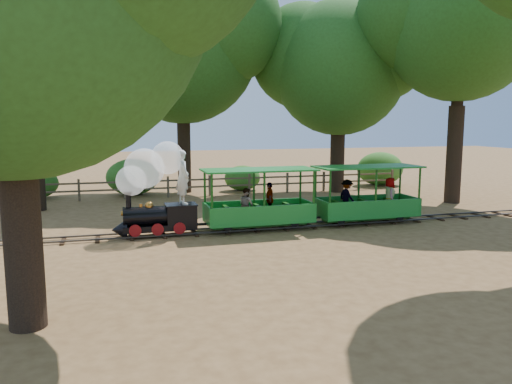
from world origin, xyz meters
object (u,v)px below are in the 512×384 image
object	(u,v)px
locomotive	(153,182)
fence	(230,183)
carriage_rear	(366,200)
carriage_front	(259,207)

from	to	relation	value
locomotive	fence	xyz separation A→B (m)	(4.28, 7.93, -1.14)
carriage_rear	fence	size ratio (longest dim) A/B	0.21
locomotive	fence	size ratio (longest dim) A/B	0.17
locomotive	carriage_front	bearing A→B (deg)	-1.33
carriage_rear	carriage_front	bearing A→B (deg)	179.87
locomotive	fence	distance (m)	9.09
carriage_rear	fence	bearing A→B (deg)	111.21
carriage_front	fence	xyz separation A→B (m)	(0.85, 8.01, -0.21)
locomotive	carriage_rear	world-z (taller)	locomotive
locomotive	fence	world-z (taller)	locomotive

